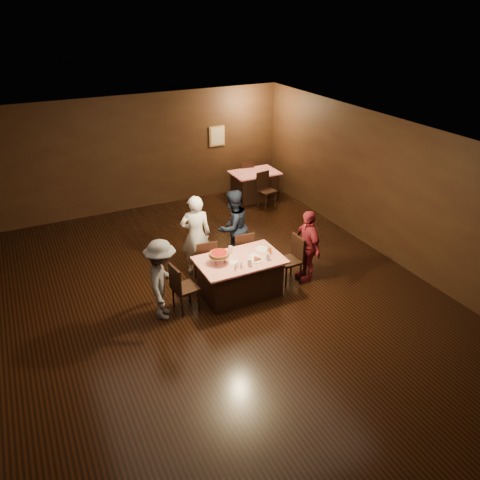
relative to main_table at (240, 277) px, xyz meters
name	(u,v)px	position (x,y,z in m)	size (l,w,h in m)	color
room	(217,194)	(-0.43, 0.02, 1.75)	(10.00, 10.04, 3.02)	black
main_table	(240,277)	(0.00, 0.00, 0.00)	(1.60, 1.00, 0.77)	red
back_table	(255,185)	(2.57, 4.21, 0.00)	(1.30, 0.90, 0.77)	red
chair_far_left	(205,260)	(-0.40, 0.75, 0.09)	(0.42, 0.42, 0.95)	black
chair_far_right	(241,251)	(0.40, 0.75, 0.09)	(0.42, 0.42, 0.95)	black
chair_end_left	(185,287)	(-1.10, 0.00, 0.09)	(0.42, 0.42, 0.95)	black
chair_end_right	(289,260)	(1.10, 0.00, 0.09)	(0.42, 0.42, 0.95)	black
chair_back_near	(267,190)	(2.57, 3.51, 0.09)	(0.42, 0.42, 0.95)	black
chair_back_far	(245,176)	(2.57, 4.81, 0.09)	(0.42, 0.42, 0.95)	black
diner_white_jacket	(196,235)	(-0.42, 1.15, 0.46)	(0.62, 0.41, 1.70)	silver
diner_navy_hoodie	(233,227)	(0.44, 1.22, 0.43)	(0.79, 0.62, 1.63)	black
diner_grey_knit	(162,280)	(-1.53, -0.03, 0.37)	(0.98, 0.56, 1.51)	#515156
diner_red_shirt	(307,246)	(1.45, -0.08, 0.36)	(0.88, 0.37, 1.50)	maroon
pizza_stand	(219,254)	(-0.40, 0.05, 0.57)	(0.38, 0.38, 0.22)	black
plate_with_slice	(256,259)	(0.25, -0.18, 0.41)	(0.25, 0.25, 0.06)	white
plate_empty	(262,249)	(0.55, 0.15, 0.39)	(0.25, 0.25, 0.01)	white
glass_front_left	(250,263)	(0.05, -0.30, 0.46)	(0.08, 0.08, 0.14)	silver
glass_front_right	(268,257)	(0.45, -0.25, 0.46)	(0.08, 0.08, 0.14)	silver
glass_amber	(269,250)	(0.60, -0.05, 0.46)	(0.08, 0.08, 0.14)	#BF7F26
glass_back	(230,250)	(-0.05, 0.30, 0.46)	(0.08, 0.08, 0.14)	silver
condiments	(238,266)	(-0.18, -0.28, 0.43)	(0.17, 0.10, 0.09)	silver
napkin_center	(254,256)	(0.30, 0.00, 0.39)	(0.16, 0.16, 0.01)	white
napkin_left	(234,262)	(-0.15, -0.05, 0.39)	(0.16, 0.16, 0.01)	white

